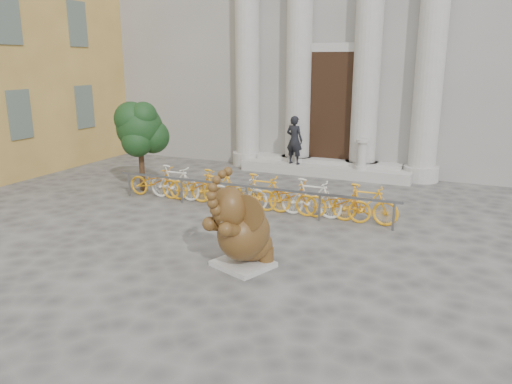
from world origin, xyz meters
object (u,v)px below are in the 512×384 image
at_px(elephant_statue, 242,231).
at_px(pedestrian, 294,140).
at_px(tree, 140,129).
at_px(bike_rack, 250,191).

distance_m(elephant_statue, pedestrian, 8.44).
bearing_deg(tree, pedestrian, 49.63).
xyz_separation_m(elephant_statue, tree, (-5.36, 4.11, 1.17)).
height_order(tree, pedestrian, tree).
bearing_deg(elephant_statue, pedestrian, 123.68).
bearing_deg(pedestrian, tree, 59.40).
bearing_deg(tree, elephant_statue, -37.52).
relative_size(elephant_statue, bike_rack, 0.25).
bearing_deg(bike_rack, elephant_statue, -67.69).
height_order(elephant_statue, bike_rack, elephant_statue).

